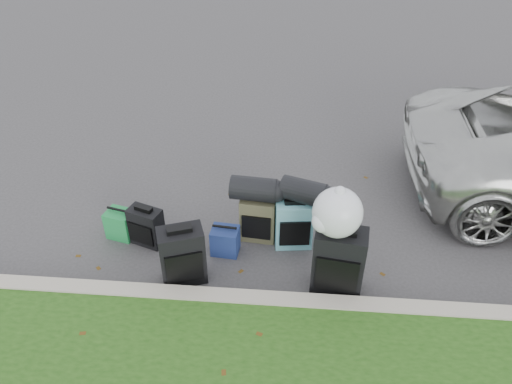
# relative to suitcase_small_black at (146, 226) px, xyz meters

# --- Properties ---
(ground) EXTENTS (120.00, 120.00, 0.00)m
(ground) POSITION_rel_suitcase_small_black_xyz_m (1.32, 0.13, -0.23)
(ground) COLOR #383535
(ground) RESTS_ON ground
(curb) EXTENTS (120.00, 0.18, 0.15)m
(curb) POSITION_rel_suitcase_small_black_xyz_m (1.32, -0.87, -0.16)
(curb) COLOR #9E937F
(curb) RESTS_ON ground
(suitcase_small_black) EXTENTS (0.42, 0.32, 0.47)m
(suitcase_small_black) POSITION_rel_suitcase_small_black_xyz_m (0.00, 0.00, 0.00)
(suitcase_small_black) COLOR black
(suitcase_small_black) RESTS_ON ground
(suitcase_large_black_left) EXTENTS (0.52, 0.41, 0.66)m
(suitcase_large_black_left) POSITION_rel_suitcase_small_black_xyz_m (0.53, -0.54, 0.10)
(suitcase_large_black_left) COLOR black
(suitcase_large_black_left) RESTS_ON ground
(suitcase_olive) EXTENTS (0.42, 0.29, 0.55)m
(suitcase_olive) POSITION_rel_suitcase_small_black_xyz_m (1.26, 0.20, 0.04)
(suitcase_olive) COLOR #373522
(suitcase_olive) RESTS_ON ground
(suitcase_teal) EXTENTS (0.44, 0.29, 0.59)m
(suitcase_teal) POSITION_rel_suitcase_small_black_xyz_m (1.67, 0.11, 0.06)
(suitcase_teal) COLOR teal
(suitcase_teal) RESTS_ON ground
(suitcase_large_black_right) EXTENTS (0.54, 0.37, 0.76)m
(suitcase_large_black_right) POSITION_rel_suitcase_small_black_xyz_m (2.13, -0.55, 0.15)
(suitcase_large_black_right) COLOR black
(suitcase_large_black_right) RESTS_ON ground
(tote_green) EXTENTS (0.35, 0.31, 0.34)m
(tote_green) POSITION_rel_suitcase_small_black_xyz_m (-0.34, 0.09, -0.06)
(tote_green) COLOR #1C803B
(tote_green) RESTS_ON ground
(tote_navy) EXTENTS (0.32, 0.26, 0.32)m
(tote_navy) POSITION_rel_suitcase_small_black_xyz_m (0.91, -0.09, -0.07)
(tote_navy) COLOR navy
(tote_navy) RESTS_ON ground
(duffel_left) EXTENTS (0.52, 0.31, 0.27)m
(duffel_left) POSITION_rel_suitcase_small_black_xyz_m (1.21, 0.20, 0.45)
(duffel_left) COLOR black
(duffel_left) RESTS_ON suitcase_olive
(duffel_right) EXTENTS (0.54, 0.41, 0.27)m
(duffel_right) POSITION_rel_suitcase_small_black_xyz_m (1.75, 0.15, 0.49)
(duffel_right) COLOR black
(duffel_right) RESTS_ON suitcase_teal
(trash_bag) EXTENTS (0.48, 0.48, 0.48)m
(trash_bag) POSITION_rel_suitcase_small_black_xyz_m (2.06, -0.55, 0.77)
(trash_bag) COLOR white
(trash_bag) RESTS_ON suitcase_large_black_right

